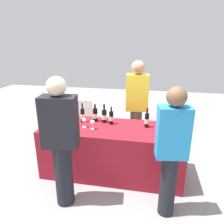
{
  "coord_description": "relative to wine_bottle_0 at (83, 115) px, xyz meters",
  "views": [
    {
      "loc": [
        0.58,
        -2.98,
        2.1
      ],
      "look_at": [
        0.0,
        0.0,
        1.05
      ],
      "focal_mm": 34.42,
      "sensor_mm": 36.0,
      "label": 1
    }
  ],
  "objects": [
    {
      "name": "wine_bottle_1",
      "position": [
        0.19,
        0.07,
        -0.0
      ],
      "size": [
        0.08,
        0.08,
        0.31
      ],
      "color": "black",
      "rests_on": "tasting_table"
    },
    {
      "name": "wine_bottle_3",
      "position": [
        0.47,
        0.01,
        -0.01
      ],
      "size": [
        0.07,
        0.07,
        0.3
      ],
      "color": "black",
      "rests_on": "tasting_table"
    },
    {
      "name": "menu_board",
      "position": [
        -0.42,
        0.95,
        -0.47
      ],
      "size": [
        0.59,
        0.06,
        0.88
      ],
      "primitive_type": "cube",
      "rotation": [
        0.0,
        0.0,
        0.06
      ],
      "color": "white",
      "rests_on": "ground_plane"
    },
    {
      "name": "ground_plane",
      "position": [
        0.51,
        -0.13,
        -0.91
      ],
      "size": [
        12.0,
        12.0,
        0.0
      ],
      "primitive_type": "plane",
      "color": "gray"
    },
    {
      "name": "wine_bottle_2",
      "position": [
        0.35,
        0.05,
        -0.01
      ],
      "size": [
        0.08,
        0.08,
        0.31
      ],
      "color": "black",
      "rests_on": "tasting_table"
    },
    {
      "name": "server_pouring",
      "position": [
        0.82,
        0.59,
        0.05
      ],
      "size": [
        0.41,
        0.25,
        1.74
      ],
      "rotation": [
        0.0,
        0.0,
        3.25
      ],
      "color": "brown",
      "rests_on": "ground_plane"
    },
    {
      "name": "guest_1",
      "position": [
        1.34,
        -0.86,
        -0.02
      ],
      "size": [
        0.38,
        0.25,
        1.63
      ],
      "rotation": [
        0.0,
        0.0,
        0.15
      ],
      "color": "black",
      "rests_on": "ground_plane"
    },
    {
      "name": "wine_glass_2",
      "position": [
        0.24,
        -0.25,
        -0.01
      ],
      "size": [
        0.07,
        0.07,
        0.15
      ],
      "color": "silver",
      "rests_on": "tasting_table"
    },
    {
      "name": "tasting_table",
      "position": [
        0.51,
        -0.13,
        -0.51
      ],
      "size": [
        2.17,
        0.82,
        0.8
      ],
      "primitive_type": "cube",
      "color": "maroon",
      "rests_on": "ground_plane"
    },
    {
      "name": "wine_bottle_4",
      "position": [
        1.03,
        -0.01,
        -0.0
      ],
      "size": [
        0.07,
        0.07,
        0.31
      ],
      "color": "black",
      "rests_on": "tasting_table"
    },
    {
      "name": "wine_glass_0",
      "position": [
        -0.29,
        -0.25,
        -0.02
      ],
      "size": [
        0.06,
        0.06,
        0.14
      ],
      "color": "silver",
      "rests_on": "tasting_table"
    },
    {
      "name": "wine_glass_1",
      "position": [
        0.09,
        -0.2,
        -0.01
      ],
      "size": [
        0.07,
        0.07,
        0.15
      ],
      "color": "silver",
      "rests_on": "tasting_table"
    },
    {
      "name": "guest_0",
      "position": [
        0.03,
        -0.92,
        0.01
      ],
      "size": [
        0.44,
        0.28,
        1.7
      ],
      "rotation": [
        0.0,
        0.0,
        0.11
      ],
      "color": "black",
      "rests_on": "ground_plane"
    },
    {
      "name": "wine_bottle_0",
      "position": [
        0.0,
        0.0,
        0.0
      ],
      "size": [
        0.07,
        0.07,
        0.32
      ],
      "color": "black",
      "rests_on": "tasting_table"
    }
  ]
}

